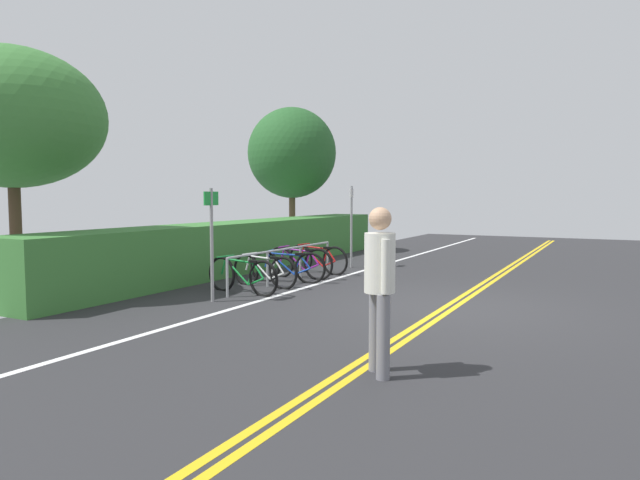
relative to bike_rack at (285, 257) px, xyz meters
The scene contains 16 objects.
ground_plane 4.06m from the bike_rack, 104.59° to the right, with size 35.69×11.67×0.05m, color #2B2B2D.
centre_line_yellow_inner 4.13m from the bike_rack, 104.31° to the right, with size 32.12×0.10×0.00m, color gold.
centre_line_yellow_outer 3.98m from the bike_rack, 104.89° to the right, with size 32.12×0.10×0.00m, color gold.
bike_lane_stripe_white 1.36m from the bike_rack, 144.21° to the right, with size 32.12×0.12×0.00m, color white.
bike_rack is the anchor object (origin of this frame).
bicycle_0 1.57m from the bike_rack, behind, with size 0.46×1.79×0.73m.
bicycle_1 0.74m from the bike_rack, behind, with size 0.46×1.66×0.71m.
bicycle_2 0.23m from the bike_rack, 42.85° to the right, with size 0.51×1.70×0.72m.
bicycle_3 0.72m from the bike_rack, ahead, with size 0.46×1.72×0.75m.
bicycle_4 1.62m from the bike_rack, ahead, with size 0.46×1.72×0.73m.
pedestrian 6.53m from the bike_rack, 140.00° to the right, with size 0.40×0.34×1.75m.
sign_post_near 2.61m from the bike_rack, behind, with size 0.36×0.06×2.00m.
sign_post_far 3.09m from the bike_rack, ahead, with size 0.36×0.10×2.12m.
hedge_backdrop 2.58m from the bike_rack, 54.40° to the left, with size 13.08×1.27×1.22m, color #387533.
tree_near_left 5.85m from the bike_rack, 135.88° to the left, with size 3.37×3.37×4.58m.
tree_mid 7.33m from the bike_rack, 29.19° to the left, with size 2.92×2.92×4.77m.
Camera 1 is at (-9.41, -2.46, 1.87)m, focal length 31.94 mm.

